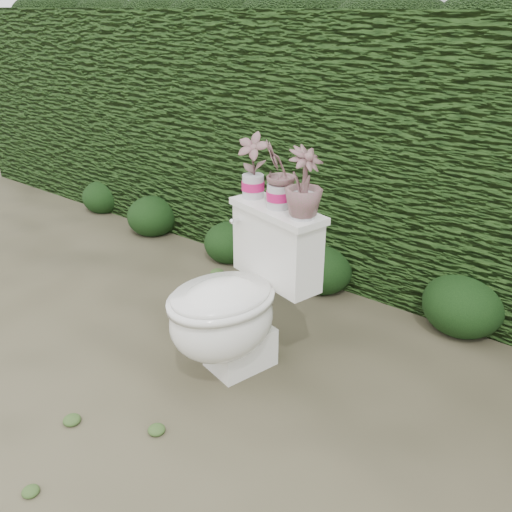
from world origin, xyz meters
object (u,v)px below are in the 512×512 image
Objects in this scene: toilet at (236,303)px; potted_plant_left at (253,167)px; potted_plant_center at (279,176)px; potted_plant_right at (304,185)px.

potted_plant_left reaches higher than toilet.
potted_plant_center is 1.01× the size of potted_plant_right.
potted_plant_center reaches higher than potted_plant_left.
potted_plant_right is (0.34, -0.09, 0.00)m from potted_plant_left.
toilet is 0.64m from potted_plant_right.
potted_plant_right is at bearing 73.06° from potted_plant_center.
potted_plant_right reaches higher than toilet.
potted_plant_center is 0.17m from potted_plant_right.
potted_plant_left and potted_plant_right have the same top height.
potted_plant_center is (0.07, 0.23, 0.57)m from toilet.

